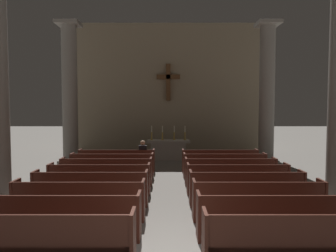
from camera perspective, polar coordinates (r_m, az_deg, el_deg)
The scene contains 25 objects.
pew_left_row_1 at distance 6.03m, azimuth -21.55°, elevation -18.17°, with size 3.09×0.50×0.95m.
pew_left_row_2 at distance 7.02m, azimuth -18.09°, elevation -14.99°, with size 3.09×0.50×0.95m.
pew_left_row_3 at distance 8.05m, azimuth -15.56°, elevation -12.57°, with size 3.09×0.50×0.95m.
pew_left_row_4 at distance 9.10m, azimuth -13.64°, elevation -10.68°, with size 3.09×0.50×0.95m.
pew_left_row_5 at distance 10.16m, azimuth -12.14°, elevation -9.18°, with size 3.09×0.50×0.95m.
pew_left_row_6 at distance 11.24m, azimuth -10.93°, elevation -7.96°, with size 3.09×0.50×0.95m.
pew_left_row_7 at distance 12.32m, azimuth -9.94°, elevation -6.95°, with size 3.09×0.50×0.95m.
pew_left_row_8 at distance 13.41m, azimuth -9.11°, elevation -6.11°, with size 3.09×0.50×0.95m.
pew_right_row_1 at distance 6.04m, azimuth 21.71°, elevation -18.14°, with size 3.09×0.50×0.95m.
pew_right_row_2 at distance 7.03m, azimuth 18.21°, elevation -14.97°, with size 3.09×0.50×0.95m.
pew_right_row_3 at distance 8.06m, azimuth 15.65°, elevation -12.55°, with size 3.09×0.50×0.95m.
pew_right_row_4 at distance 9.11m, azimuth 13.71°, elevation -10.67°, with size 3.09×0.50×0.95m.
pew_right_row_5 at distance 10.17m, azimuth 12.19°, elevation -9.18°, with size 3.09×0.50×0.95m.
pew_right_row_6 at distance 11.25m, azimuth 10.96°, elevation -7.96°, with size 3.09×0.50×0.95m.
pew_right_row_7 at distance 12.33m, azimuth 9.96°, elevation -6.95°, with size 3.09×0.50×0.95m.
pew_right_row_8 at distance 13.42m, azimuth 9.12°, elevation -6.11°, with size 3.09×0.50×0.95m.
column_left_second at distance 15.76m, azimuth -17.12°, elevation 5.22°, with size 1.07×1.07×6.63m.
column_right_second at distance 15.77m, azimuth 17.11°, elevation 5.22°, with size 1.07×1.07×6.63m.
altar at distance 16.41m, azimuth -0.00°, elevation -4.14°, with size 2.20×0.90×1.01m.
candlestick_outer_left at distance 16.36m, azimuth -2.98°, elevation -1.67°, with size 0.16×0.16×0.72m.
candlestick_inner_left at distance 16.34m, azimuth -1.06°, elevation -1.67°, with size 0.16×0.16×0.72m.
candlestick_inner_right at distance 16.34m, azimuth 1.05°, elevation -1.67°, with size 0.16×0.16×0.72m.
candlestick_outer_right at distance 16.36m, azimuth 2.97°, elevation -1.67°, with size 0.16×0.16×0.72m.
apse_with_cross at distance 18.35m, azimuth -0.01°, elevation 6.57°, with size 10.37×0.50×7.40m.
lone_worshipper at distance 13.29m, azimuth -4.52°, elevation -5.22°, with size 0.32×0.43×1.32m.
Camera 1 is at (-0.01, -5.25, 2.66)m, focal length 34.26 mm.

